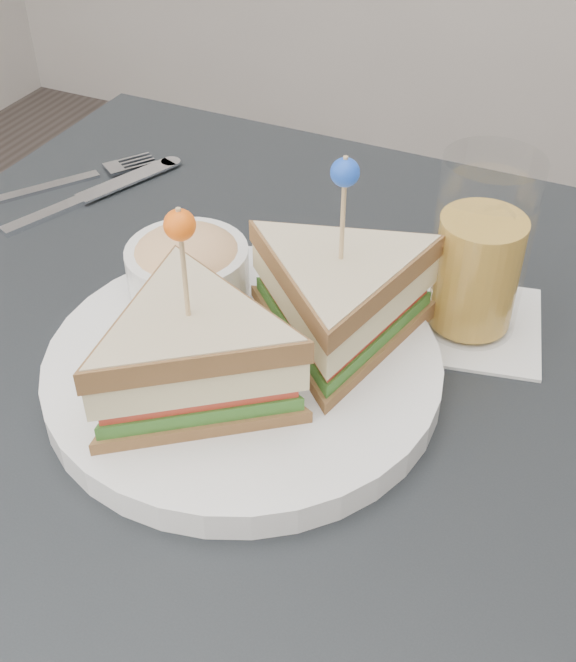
{
  "coord_description": "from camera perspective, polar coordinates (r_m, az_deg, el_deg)",
  "views": [
    {
      "loc": [
        0.2,
        -0.4,
        1.17
      ],
      "look_at": [
        0.01,
        0.01,
        0.8
      ],
      "focal_mm": 45.0,
      "sensor_mm": 36.0,
      "label": 1
    }
  ],
  "objects": [
    {
      "name": "plate_meal",
      "position": [
        0.6,
        -2.37,
        0.13
      ],
      "size": [
        0.34,
        0.33,
        0.17
      ],
      "rotation": [
        0.0,
        0.0,
        0.12
      ],
      "color": "white",
      "rests_on": "table"
    },
    {
      "name": "drink_set",
      "position": [
        0.65,
        12.98,
        4.98
      ],
      "size": [
        0.14,
        0.14,
        0.15
      ],
      "rotation": [
        0.0,
        0.0,
        0.21
      ],
      "color": "white",
      "rests_on": "table"
    },
    {
      "name": "table",
      "position": [
        0.67,
        -1.14,
        -8.59
      ],
      "size": [
        0.8,
        0.8,
        0.75
      ],
      "color": "black",
      "rests_on": "ground"
    },
    {
      "name": "cutlery_fork",
      "position": [
        0.9,
        -13.98,
        10.22
      ],
      "size": [
        0.12,
        0.16,
        0.01
      ],
      "rotation": [
        0.0,
        0.0,
        -0.6
      ],
      "color": "silver",
      "rests_on": "table"
    },
    {
      "name": "cutlery_knife",
      "position": [
        0.86,
        -13.58,
        8.96
      ],
      "size": [
        0.09,
        0.2,
        0.01
      ],
      "rotation": [
        0.0,
        0.0,
        -0.37
      ],
      "color": "silver",
      "rests_on": "table"
    }
  ]
}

